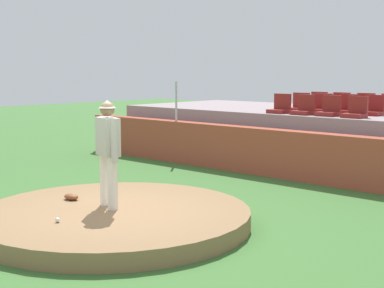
# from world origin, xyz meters

# --- Properties ---
(ground_plane) EXTENTS (60.00, 60.00, 0.00)m
(ground_plane) POSITION_xyz_m (0.00, 0.00, 0.00)
(ground_plane) COLOR #3B6C2F
(pitchers_mound) EXTENTS (4.49, 4.49, 0.28)m
(pitchers_mound) POSITION_xyz_m (0.00, 0.00, 0.14)
(pitchers_mound) COLOR olive
(pitchers_mound) RESTS_ON ground_plane
(pitcher) EXTENTS (0.71, 0.40, 1.79)m
(pitcher) POSITION_xyz_m (-0.18, 0.04, 1.31)
(pitcher) COLOR white
(pitcher) RESTS_ON pitchers_mound
(baseball) EXTENTS (0.07, 0.07, 0.07)m
(baseball) POSITION_xyz_m (-0.00, -1.09, 0.31)
(baseball) COLOR white
(baseball) RESTS_ON pitchers_mound
(fielding_glove) EXTENTS (0.31, 0.22, 0.11)m
(fielding_glove) POSITION_xyz_m (-1.08, -0.08, 0.33)
(fielding_glove) COLOR brown
(fielding_glove) RESTS_ON pitchers_mound
(brick_barrier) EXTENTS (14.47, 0.40, 1.15)m
(brick_barrier) POSITION_xyz_m (0.00, 5.42, 0.57)
(brick_barrier) COLOR #A64632
(brick_barrier) RESTS_ON ground_plane
(fence_post_left) EXTENTS (0.06, 0.06, 1.10)m
(fence_post_left) POSITION_xyz_m (-3.82, 5.42, 1.70)
(fence_post_left) COLOR silver
(fence_post_left) RESTS_ON brick_barrier
(bleacher_platform) EXTENTS (13.05, 4.45, 1.45)m
(bleacher_platform) POSITION_xyz_m (0.00, 8.16, 0.73)
(bleacher_platform) COLOR gray
(bleacher_platform) RESTS_ON ground_plane
(stadium_chair_0) EXTENTS (0.48, 0.44, 0.50)m
(stadium_chair_0) POSITION_xyz_m (-1.06, 6.43, 1.61)
(stadium_chair_0) COLOR maroon
(stadium_chair_0) RESTS_ON bleacher_platform
(stadium_chair_1) EXTENTS (0.48, 0.44, 0.50)m
(stadium_chair_1) POSITION_xyz_m (-0.35, 6.44, 1.61)
(stadium_chair_1) COLOR maroon
(stadium_chair_1) RESTS_ON bleacher_platform
(stadium_chair_2) EXTENTS (0.48, 0.44, 0.50)m
(stadium_chair_2) POSITION_xyz_m (0.32, 6.49, 1.61)
(stadium_chair_2) COLOR maroon
(stadium_chair_2) RESTS_ON bleacher_platform
(stadium_chair_3) EXTENTS (0.48, 0.44, 0.50)m
(stadium_chair_3) POSITION_xyz_m (1.03, 6.44, 1.61)
(stadium_chair_3) COLOR maroon
(stadium_chair_3) RESTS_ON bleacher_platform
(stadium_chair_4) EXTENTS (0.48, 0.44, 0.50)m
(stadium_chair_4) POSITION_xyz_m (-1.06, 7.34, 1.61)
(stadium_chair_4) COLOR maroon
(stadium_chair_4) RESTS_ON bleacher_platform
(stadium_chair_5) EXTENTS (0.48, 0.44, 0.50)m
(stadium_chair_5) POSITION_xyz_m (-0.37, 7.33, 1.61)
(stadium_chair_5) COLOR maroon
(stadium_chair_5) RESTS_ON bleacher_platform
(stadium_chair_6) EXTENTS (0.48, 0.44, 0.50)m
(stadium_chair_6) POSITION_xyz_m (0.34, 7.38, 1.61)
(stadium_chair_6) COLOR maroon
(stadium_chair_6) RESTS_ON bleacher_platform
(stadium_chair_7) EXTENTS (0.48, 0.44, 0.50)m
(stadium_chair_7) POSITION_xyz_m (1.02, 7.38, 1.61)
(stadium_chair_7) COLOR maroon
(stadium_chair_7) RESTS_ON bleacher_platform
(stadium_chair_8) EXTENTS (0.48, 0.44, 0.50)m
(stadium_chair_8) POSITION_xyz_m (-1.03, 8.26, 1.61)
(stadium_chair_8) COLOR maroon
(stadium_chair_8) RESTS_ON bleacher_platform
(stadium_chair_9) EXTENTS (0.48, 0.44, 0.50)m
(stadium_chair_9) POSITION_xyz_m (-0.33, 8.24, 1.61)
(stadium_chair_9) COLOR maroon
(stadium_chair_9) RESTS_ON bleacher_platform
(stadium_chair_10) EXTENTS (0.48, 0.44, 0.50)m
(stadium_chair_10) POSITION_xyz_m (0.36, 8.27, 1.61)
(stadium_chair_10) COLOR maroon
(stadium_chair_10) RESTS_ON bleacher_platform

